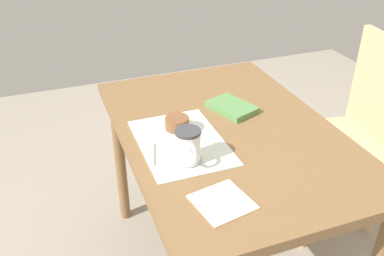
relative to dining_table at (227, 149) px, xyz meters
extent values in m
cylinder|color=brown|center=(-0.50, -0.32, -0.30)|extent=(0.05, 0.05, 0.70)
cylinder|color=brown|center=(-0.50, 0.32, -0.30)|extent=(0.05, 0.05, 0.70)
cube|color=brown|center=(0.00, 0.00, 0.07)|extent=(1.11, 0.75, 0.04)
cylinder|color=#D1B27F|center=(0.00, 0.42, -0.44)|extent=(0.04, 0.04, 0.42)
cylinder|color=#D1B27F|center=(-0.36, 0.47, -0.44)|extent=(0.04, 0.04, 0.42)
cylinder|color=#D1B27F|center=(0.04, 0.77, -0.44)|extent=(0.04, 0.04, 0.42)
cylinder|color=#D1B27F|center=(-0.31, 0.82, -0.44)|extent=(0.04, 0.04, 0.42)
cube|color=#D1B27F|center=(-0.16, 0.62, -0.21)|extent=(0.47, 0.47, 0.04)
cube|color=#D1B27F|center=(-0.13, 0.81, 0.05)|extent=(0.39, 0.08, 0.49)
cube|color=silver|center=(0.03, -0.19, 0.09)|extent=(0.40, 0.28, 0.00)
cylinder|color=silver|center=(-0.04, -0.18, 0.10)|extent=(0.16, 0.16, 0.01)
cylinder|color=brown|center=(-0.04, -0.18, 0.13)|extent=(0.08, 0.08, 0.04)
cylinder|color=#99999E|center=(0.14, -0.20, 0.09)|extent=(0.09, 0.09, 0.00)
cylinder|color=white|center=(0.14, -0.20, 0.15)|extent=(0.08, 0.08, 0.10)
cylinder|color=#3D3D42|center=(0.14, -0.20, 0.20)|extent=(0.08, 0.08, 0.01)
torus|color=white|center=(0.18, -0.20, 0.15)|extent=(0.06, 0.01, 0.06)
cylinder|color=silver|center=(0.07, -0.30, 0.10)|extent=(0.13, 0.04, 0.01)
cube|color=silver|center=(0.36, -0.18, 0.09)|extent=(0.17, 0.17, 0.00)
cube|color=#598C4C|center=(-0.13, 0.07, 0.10)|extent=(0.21, 0.18, 0.02)
camera|label=1|loc=(1.20, -0.58, 0.88)|focal=40.00mm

